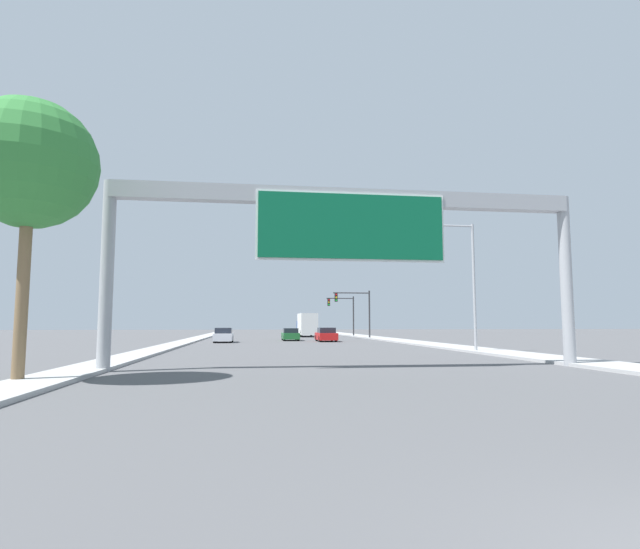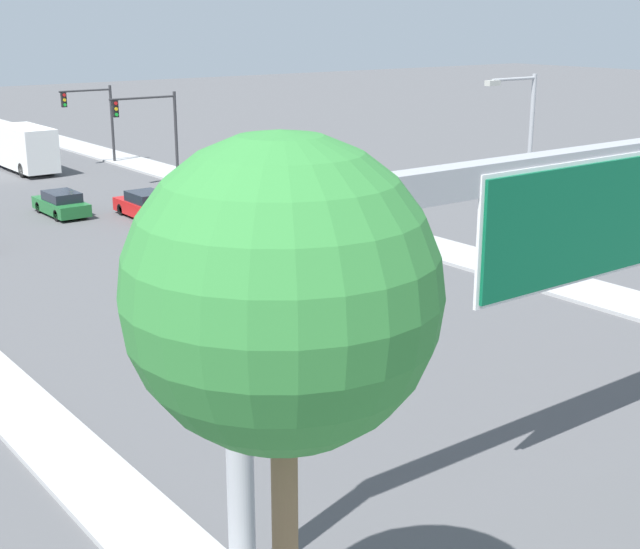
# 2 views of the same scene
# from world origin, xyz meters

# --- Properties ---
(sidewalk_right) EXTENTS (3.00, 120.00, 0.15)m
(sidewalk_right) POSITION_xyz_m (11.25, 60.00, 0.07)
(sidewalk_right) COLOR #A6A6A6
(sidewalk_right) RESTS_ON ground
(median_strip_left) EXTENTS (2.00, 120.00, 0.15)m
(median_strip_left) POSITION_xyz_m (-10.75, 60.00, 0.07)
(median_strip_left) COLOR #A6A6A6
(median_strip_left) RESTS_ON ground
(sign_gantry) EXTENTS (20.43, 0.73, 7.68)m
(sign_gantry) POSITION_xyz_m (0.00, 17.90, 6.11)
(sign_gantry) COLOR #9EA0A5
(sign_gantry) RESTS_ON ground
(car_mid_left) EXTENTS (1.87, 4.41, 1.45)m
(car_mid_left) POSITION_xyz_m (3.50, 49.15, 0.68)
(car_mid_left) COLOR red
(car_mid_left) RESTS_ON ground
(car_near_right) EXTENTS (1.76, 4.37, 1.36)m
(car_near_right) POSITION_xyz_m (0.00, 52.49, 0.65)
(car_near_right) COLOR #1E662D
(car_near_right) RESTS_ON ground
(car_mid_right) EXTENTS (1.80, 4.36, 1.45)m
(car_mid_right) POSITION_xyz_m (-7.00, 47.99, 0.68)
(car_mid_right) COLOR silver
(car_mid_right) RESTS_ON ground
(truck_box_primary) EXTENTS (2.32, 8.44, 3.27)m
(truck_box_primary) POSITION_xyz_m (3.50, 68.17, 1.66)
(truck_box_primary) COLOR navy
(truck_box_primary) RESTS_ON ground
(traffic_light_near_intersection) EXTENTS (4.67, 0.32, 5.96)m
(traffic_light_near_intersection) POSITION_xyz_m (8.74, 58.00, 4.05)
(traffic_light_near_intersection) COLOR #2D2D30
(traffic_light_near_intersection) RESTS_ON ground
(traffic_light_mid_block) EXTENTS (4.02, 0.32, 5.78)m
(traffic_light_mid_block) POSITION_xyz_m (8.95, 68.00, 3.89)
(traffic_light_mid_block) COLOR #2D2D30
(traffic_light_mid_block) RESTS_ON ground
(palm_tree_foreground) EXTENTS (4.30, 4.30, 9.30)m
(palm_tree_foreground) POSITION_xyz_m (-11.48, 14.31, 7.11)
(palm_tree_foreground) COLOR brown
(palm_tree_foreground) RESTS_ON ground
(street_lamp_right) EXTENTS (2.78, 0.28, 8.51)m
(street_lamp_right) POSITION_xyz_m (10.00, 28.38, 5.06)
(street_lamp_right) COLOR #9EA0A5
(street_lamp_right) RESTS_ON ground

